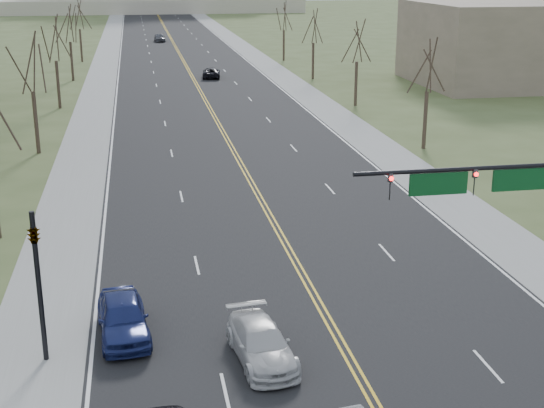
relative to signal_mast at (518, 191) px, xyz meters
name	(u,v)px	position (x,y,z in m)	size (l,w,h in m)	color
road	(182,58)	(-7.45, 96.50, -5.76)	(20.00, 380.00, 0.01)	black
sidewalk_left	(106,60)	(-19.45, 96.50, -5.75)	(4.00, 380.00, 0.03)	gray
sidewalk_right	(256,57)	(4.55, 96.50, -5.75)	(4.00, 380.00, 0.03)	gray
center_line	(182,58)	(-7.45, 96.50, -5.75)	(0.42, 380.00, 0.01)	gold
edge_line_left	(120,59)	(-17.25, 96.50, -5.75)	(0.15, 380.00, 0.01)	silver
edge_line_right	(242,57)	(2.35, 96.50, -5.75)	(0.15, 380.00, 0.01)	silver
signal_mast	(518,191)	(0.00, 0.00, 0.00)	(12.12, 0.44, 7.20)	black
signal_left	(37,270)	(-18.95, 0.00, -2.05)	(0.32, 0.36, 6.00)	black
tree_r_1	(428,68)	(8.05, 30.50, 0.79)	(3.74, 3.74, 8.50)	#372C20
tree_l_1	(31,66)	(-22.95, 34.50, 1.18)	(3.96, 3.96, 9.00)	#372C20
tree_r_2	(357,43)	(8.05, 50.50, 0.79)	(3.74, 3.74, 8.50)	#372C20
tree_l_2	(54,41)	(-22.95, 54.50, 1.18)	(3.96, 3.96, 9.00)	#372C20
tree_r_3	(314,28)	(8.05, 70.50, 0.79)	(3.74, 3.74, 8.50)	#372C20
tree_l_3	(69,26)	(-22.95, 74.50, 1.18)	(3.96, 3.96, 9.00)	#372C20
tree_r_4	(284,18)	(8.05, 90.50, 0.79)	(3.74, 3.74, 8.50)	#372C20
tree_l_4	(79,16)	(-22.95, 94.50, 1.18)	(3.96, 3.96, 9.00)	#372C20
bldg_right_mass	(518,43)	(32.55, 62.50, -0.76)	(25.00, 20.00, 10.00)	#6F624F
car_sb_inner_second	(261,343)	(-10.80, -1.51, -5.04)	(1.98, 4.87, 1.41)	#BCBCBC
car_sb_outer_second	(123,317)	(-16.01, 1.44, -4.92)	(1.95, 4.85, 1.65)	navy
car_far_nb	(211,73)	(-5.02, 73.81, -5.08)	(2.23, 4.83, 1.34)	black
car_far_sb	(160,37)	(-9.91, 124.25, -4.96)	(1.86, 4.61, 1.57)	#52545A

